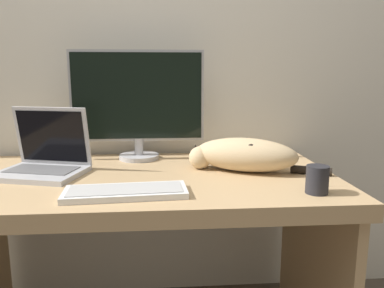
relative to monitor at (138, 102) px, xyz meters
The scene contains 7 objects.
wall_back 0.34m from the monitor, 78.51° to the left, with size 6.40×0.06×2.60m.
desk 0.51m from the monitor, 83.32° to the right, with size 1.49×0.78×0.75m.
monitor is the anchor object (origin of this frame).
laptop 0.47m from the monitor, 146.40° to the right, with size 0.37×0.32×0.26m.
external_keyboard 0.58m from the monitor, 91.22° to the right, with size 0.40×0.18×0.02m.
cat 0.54m from the monitor, 30.40° to the right, with size 0.55×0.32×0.13m.
coffee_mug 0.86m from the monitor, 42.13° to the right, with size 0.07×0.07×0.09m.
Camera 1 is at (0.08, -1.02, 1.14)m, focal length 35.00 mm.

